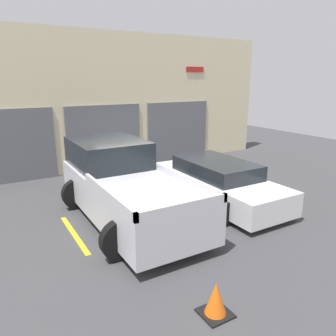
# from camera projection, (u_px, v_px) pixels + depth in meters

# --- Properties ---
(ground_plane) EXTENTS (28.00, 28.00, 0.00)m
(ground_plane) POSITION_uv_depth(u_px,v_px,m) (144.00, 189.00, 10.79)
(ground_plane) COLOR #3D3D3F
(shophouse_building) EXTENTS (14.72, 0.68, 5.27)m
(shophouse_building) POSITION_uv_depth(u_px,v_px,m) (105.00, 103.00, 12.84)
(shophouse_building) COLOR beige
(shophouse_building) RESTS_ON ground
(pickup_truck) EXTENTS (2.62, 5.05, 1.90)m
(pickup_truck) POSITION_uv_depth(u_px,v_px,m) (124.00, 185.00, 8.38)
(pickup_truck) COLOR silver
(pickup_truck) RESTS_ON ground
(sedan_white) EXTENTS (2.16, 4.52, 1.22)m
(sedan_white) POSITION_uv_depth(u_px,v_px,m) (218.00, 182.00, 9.61)
(sedan_white) COLOR white
(sedan_white) RESTS_ON ground
(parking_stripe_far_left) EXTENTS (0.12, 2.20, 0.01)m
(parking_stripe_far_left) POSITION_uv_depth(u_px,v_px,m) (74.00, 234.00, 7.66)
(parking_stripe_far_left) COLOR gold
(parking_stripe_far_left) RESTS_ON ground
(parking_stripe_left) EXTENTS (0.12, 2.20, 0.01)m
(parking_stripe_left) POSITION_uv_depth(u_px,v_px,m) (177.00, 210.00, 9.05)
(parking_stripe_left) COLOR gold
(parking_stripe_left) RESTS_ON ground
(parking_stripe_centre) EXTENTS (0.12, 2.20, 0.01)m
(parking_stripe_centre) POSITION_uv_depth(u_px,v_px,m) (253.00, 193.00, 10.44)
(parking_stripe_centre) COLOR gold
(parking_stripe_centre) RESTS_ON ground
(traffic_cone) EXTENTS (0.47, 0.47, 0.55)m
(traffic_cone) POSITION_uv_depth(u_px,v_px,m) (216.00, 300.00, 5.00)
(traffic_cone) COLOR black
(traffic_cone) RESTS_ON ground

